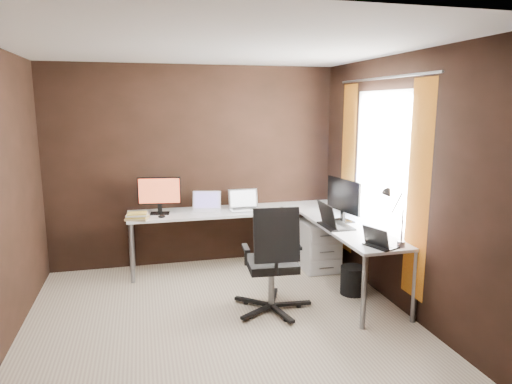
# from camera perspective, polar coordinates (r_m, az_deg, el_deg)

# --- Properties ---
(room) EXTENTS (3.60, 3.60, 2.50)m
(room) POSITION_cam_1_polar(r_m,az_deg,el_deg) (4.18, -0.17, 0.67)
(room) COLOR #B7AA8E
(room) RESTS_ON ground
(desk) EXTENTS (2.65, 2.25, 0.73)m
(desk) POSITION_cam_1_polar(r_m,az_deg,el_deg) (5.35, 2.53, -3.63)
(desk) COLOR silver
(desk) RESTS_ON ground
(drawer_pedestal) EXTENTS (0.42, 0.50, 0.60)m
(drawer_pedestal) POSITION_cam_1_polar(r_m,az_deg,el_deg) (5.74, 7.83, -6.62)
(drawer_pedestal) COLOR silver
(drawer_pedestal) RESTS_ON ground
(monitor_left) EXTENTS (0.51, 0.17, 0.44)m
(monitor_left) POSITION_cam_1_polar(r_m,az_deg,el_deg) (5.55, -11.99, -0.15)
(monitor_left) COLOR black
(monitor_left) RESTS_ON desk
(monitor_right) EXTENTS (0.18, 0.58, 0.48)m
(monitor_right) POSITION_cam_1_polar(r_m,az_deg,el_deg) (5.14, 10.89, -0.69)
(monitor_right) COLOR black
(monitor_right) RESTS_ON desk
(laptop_white) EXTENTS (0.40, 0.33, 0.23)m
(laptop_white) POSITION_cam_1_polar(r_m,az_deg,el_deg) (5.65, -6.22, -1.82)
(laptop_white) COLOR silver
(laptop_white) RESTS_ON desk
(laptop_silver) EXTENTS (0.37, 0.27, 0.25)m
(laptop_silver) POSITION_cam_1_polar(r_m,az_deg,el_deg) (5.67, -1.48, -1.69)
(laptop_silver) COLOR silver
(laptop_silver) RESTS_ON desk
(laptop_black_big) EXTENTS (0.29, 0.40, 0.27)m
(laptop_black_big) POSITION_cam_1_polar(r_m,az_deg,el_deg) (4.94, 9.57, -3.69)
(laptop_black_big) COLOR black
(laptop_black_big) RESTS_ON desk
(laptop_black_small) EXTENTS (0.29, 0.34, 0.19)m
(laptop_black_small) POSITION_cam_1_polar(r_m,az_deg,el_deg) (4.35, 15.11, -6.11)
(laptop_black_small) COLOR black
(laptop_black_small) RESTS_ON desk
(book_stack) EXTENTS (0.29, 0.25, 0.08)m
(book_stack) POSITION_cam_1_polar(r_m,az_deg,el_deg) (5.37, -14.63, -2.95)
(book_stack) COLOR #9D8454
(book_stack) RESTS_ON desk
(mouse_left) EXTENTS (0.10, 0.08, 0.03)m
(mouse_left) POSITION_cam_1_polar(r_m,az_deg,el_deg) (5.38, -11.72, -3.01)
(mouse_left) COLOR black
(mouse_left) RESTS_ON desk
(mouse_corner) EXTENTS (0.09, 0.08, 0.03)m
(mouse_corner) POSITION_cam_1_polar(r_m,az_deg,el_deg) (5.71, 3.21, -2.01)
(mouse_corner) COLOR black
(mouse_corner) RESTS_ON desk
(desk_lamp) EXTENTS (0.18, 0.21, 0.54)m
(desk_lamp) POSITION_cam_1_polar(r_m,az_deg,el_deg) (4.36, 16.75, -2.16)
(desk_lamp) COLOR slate
(desk_lamp) RESTS_ON desk
(office_chair) EXTENTS (0.61, 0.61, 1.09)m
(office_chair) POSITION_cam_1_polar(r_m,az_deg,el_deg) (4.56, 2.04, -11.00)
(office_chair) COLOR black
(office_chair) RESTS_ON ground
(wastebasket) EXTENTS (0.29, 0.29, 0.30)m
(wastebasket) POSITION_cam_1_polar(r_m,az_deg,el_deg) (5.12, 11.99, -10.74)
(wastebasket) COLOR black
(wastebasket) RESTS_ON ground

